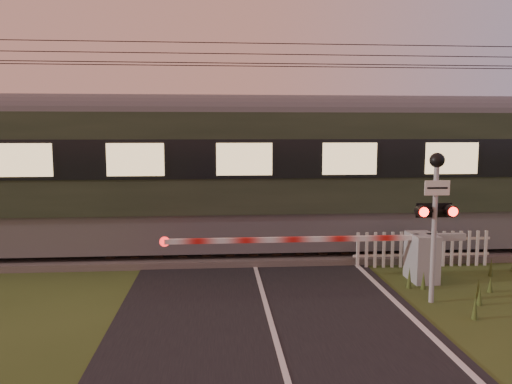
{
  "coord_description": "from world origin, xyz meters",
  "views": [
    {
      "loc": [
        -0.98,
        -8.04,
        3.59
      ],
      "look_at": [
        -0.11,
        3.2,
        2.23
      ],
      "focal_mm": 35.0,
      "sensor_mm": 36.0,
      "label": 1
    }
  ],
  "objects": [
    {
      "name": "ground",
      "position": [
        0.0,
        0.0,
        0.0
      ],
      "size": [
        160.0,
        160.0,
        0.0
      ],
      "primitive_type": "plane",
      "color": "#32451A",
      "rests_on": "ground"
    },
    {
      "name": "road",
      "position": [
        0.02,
        -0.23,
        0.01
      ],
      "size": [
        6.0,
        140.0,
        0.03
      ],
      "color": "black",
      "rests_on": "ground"
    },
    {
      "name": "track_bed",
      "position": [
        0.0,
        6.5,
        0.07
      ],
      "size": [
        140.0,
        3.4,
        0.39
      ],
      "color": "#47423D",
      "rests_on": "ground"
    },
    {
      "name": "overhead_wires",
      "position": [
        0.0,
        6.5,
        5.72
      ],
      "size": [
        120.0,
        0.62,
        0.62
      ],
      "color": "black",
      "rests_on": "ground"
    },
    {
      "name": "boom_gate",
      "position": [
        3.59,
        3.39,
        0.65
      ],
      "size": [
        7.32,
        0.89,
        1.18
      ],
      "color": "gray",
      "rests_on": "ground"
    },
    {
      "name": "crossing_signal",
      "position": [
        3.52,
        1.86,
        2.18
      ],
      "size": [
        0.81,
        0.34,
        3.17
      ],
      "color": "gray",
      "rests_on": "ground"
    },
    {
      "name": "picket_fence",
      "position": [
        4.46,
        4.6,
        0.48
      ],
      "size": [
        3.75,
        0.08,
        0.96
      ],
      "color": "silver",
      "rests_on": "ground"
    }
  ]
}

